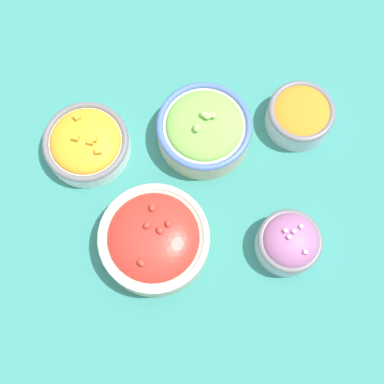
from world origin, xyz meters
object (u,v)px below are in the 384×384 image
object	(u,v)px
bowl_lettuce	(204,129)
bowl_squash	(86,143)
bowl_red_onion	(289,242)
bowl_carrots	(300,115)
bowl_cherry_tomatoes	(154,239)

from	to	relation	value
bowl_lettuce	bowl_squash	world-z (taller)	bowl_lettuce
bowl_red_onion	bowl_carrots	distance (m)	0.24
bowl_squash	bowl_carrots	xyz separation A→B (m)	(0.40, 0.01, 0.01)
bowl_cherry_tomatoes	bowl_red_onion	distance (m)	0.23
bowl_red_onion	bowl_squash	bearing A→B (deg)	146.17
bowl_lettuce	bowl_carrots	world-z (taller)	bowl_lettuce
bowl_red_onion	bowl_carrots	world-z (taller)	bowl_red_onion
bowl_lettuce	bowl_cherry_tomatoes	bearing A→B (deg)	-119.63
bowl_cherry_tomatoes	bowl_carrots	size ratio (longest dim) A/B	1.55
bowl_squash	bowl_carrots	distance (m)	0.40
bowl_red_onion	bowl_carrots	size ratio (longest dim) A/B	0.90
bowl_squash	bowl_red_onion	world-z (taller)	bowl_red_onion
bowl_red_onion	bowl_cherry_tomatoes	bearing A→B (deg)	172.16
bowl_squash	bowl_red_onion	bearing A→B (deg)	-33.83
bowl_squash	bowl_lettuce	bearing A→B (deg)	-0.24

